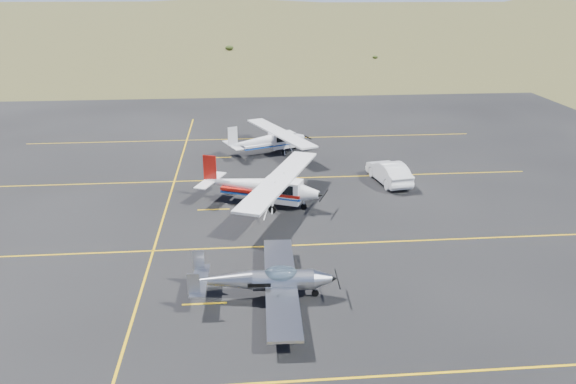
# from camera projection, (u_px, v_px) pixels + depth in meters

# --- Properties ---
(ground) EXTENTS (1600.00, 1600.00, 0.00)m
(ground) POSITION_uv_depth(u_px,v_px,m) (267.00, 264.00, 28.62)
(ground) COLOR #383D1C
(ground) RESTS_ON ground
(apron) EXTENTS (72.00, 72.00, 0.02)m
(apron) POSITION_uv_depth(u_px,v_px,m) (261.00, 211.00, 35.14)
(apron) COLOR black
(apron) RESTS_ON ground
(aircraft_low_wing) EXTENTS (6.35, 8.87, 1.93)m
(aircraft_low_wing) POSITION_uv_depth(u_px,v_px,m) (266.00, 280.00, 25.26)
(aircraft_low_wing) COLOR #B7B9BE
(aircraft_low_wing) RESTS_ON apron
(aircraft_cessna) EXTENTS (8.44, 11.43, 2.98)m
(aircraft_cessna) POSITION_uv_depth(u_px,v_px,m) (262.00, 186.00, 35.65)
(aircraft_cessna) COLOR white
(aircraft_cessna) RESTS_ON apron
(aircraft_plain) EXTENTS (7.40, 10.05, 2.61)m
(aircraft_plain) POSITION_uv_depth(u_px,v_px,m) (269.00, 140.00, 46.33)
(aircraft_plain) COLOR white
(aircraft_plain) RESTS_ON apron
(sedan) EXTENTS (2.42, 4.97, 1.57)m
(sedan) POSITION_uv_depth(u_px,v_px,m) (389.00, 172.00, 39.77)
(sedan) COLOR white
(sedan) RESTS_ON apron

